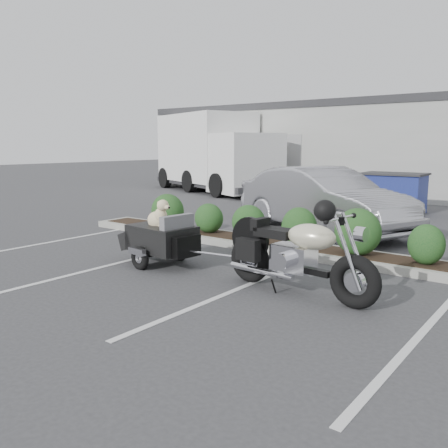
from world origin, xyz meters
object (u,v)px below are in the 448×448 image
Objects in this scene: pet_trailer at (161,237)px; delivery_truck at (214,154)px; sedan at (323,200)px; dumpster at (393,192)px; motorcycle at (297,255)px.

delivery_truck is (-7.82, 11.37, 1.20)m from pet_trailer.
sedan reaches higher than pet_trailer.
pet_trailer is 0.42× the size of sedan.
sedan reaches higher than dumpster.
pet_trailer is 1.05× the size of dumpster.
sedan is at bearing 86.09° from pet_trailer.
motorcycle is at bearing 5.05° from pet_trailer.
sedan is at bearing -94.57° from dumpster.
sedan is (-1.97, 4.91, 0.22)m from motorcycle.
sedan is (0.82, 4.88, 0.29)m from pet_trailer.
sedan is 0.60× the size of delivery_truck.
sedan is 10.85m from delivery_truck.
motorcycle is 0.31× the size of delivery_truck.
delivery_truck is at bearing 166.62° from dumpster.
motorcycle is 0.52× the size of sedan.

